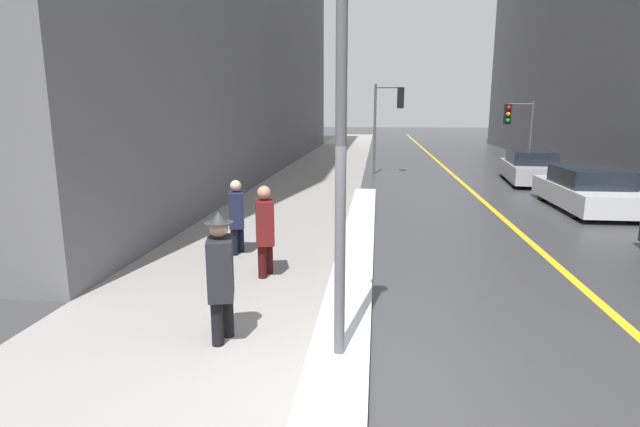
# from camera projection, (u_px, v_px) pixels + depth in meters

# --- Properties ---
(ground_plane) EXTENTS (160.00, 160.00, 0.00)m
(ground_plane) POSITION_uv_depth(u_px,v_px,m) (314.00, 391.00, 5.19)
(ground_plane) COLOR #38383A
(sidewalk_slab) EXTENTS (4.00, 80.00, 0.01)m
(sidewalk_slab) POSITION_uv_depth(u_px,v_px,m) (312.00, 182.00, 20.00)
(sidewalk_slab) COLOR gray
(sidewalk_slab) RESTS_ON ground
(road_centre_stripe) EXTENTS (0.16, 80.00, 0.00)m
(road_centre_stripe) POSITION_uv_depth(u_px,v_px,m) (465.00, 185.00, 19.33)
(road_centre_stripe) COLOR gold
(road_centre_stripe) RESTS_ON ground
(snow_bank_curb) EXTENTS (0.70, 13.71, 0.15)m
(snow_bank_curb) POSITION_uv_depth(u_px,v_px,m) (357.00, 241.00, 10.79)
(snow_bank_curb) COLOR silver
(snow_bank_curb) RESTS_ON ground
(lamp_post) EXTENTS (0.28, 0.28, 5.28)m
(lamp_post) POSITION_uv_depth(u_px,v_px,m) (341.00, 83.00, 5.08)
(lamp_post) COLOR #515156
(lamp_post) RESTS_ON ground
(traffic_light_near) EXTENTS (1.31, 0.32, 3.98)m
(traffic_light_near) POSITION_uv_depth(u_px,v_px,m) (390.00, 110.00, 22.00)
(traffic_light_near) COLOR #515156
(traffic_light_near) RESTS_ON ground
(traffic_light_far) EXTENTS (1.31, 0.32, 3.26)m
(traffic_light_far) POSITION_uv_depth(u_px,v_px,m) (516.00, 121.00, 22.90)
(traffic_light_far) COLOR #515156
(traffic_light_far) RESTS_ON ground
(pedestrian_in_fedora) EXTENTS (0.42, 0.57, 1.68)m
(pedestrian_in_fedora) POSITION_uv_depth(u_px,v_px,m) (221.00, 272.00, 6.12)
(pedestrian_in_fedora) COLOR black
(pedestrian_in_fedora) RESTS_ON ground
(pedestrian_trailing) EXTENTS (0.43, 0.58, 1.61)m
(pedestrian_trailing) POSITION_uv_depth(u_px,v_px,m) (265.00, 227.00, 8.59)
(pedestrian_trailing) COLOR #340C0C
(pedestrian_trailing) RESTS_ON ground
(pedestrian_in_glasses) EXTENTS (0.40, 0.72, 1.51)m
(pedestrian_in_glasses) POSITION_uv_depth(u_px,v_px,m) (237.00, 214.00, 9.96)
(pedestrian_in_glasses) COLOR black
(pedestrian_in_glasses) RESTS_ON ground
(parked_car_white) EXTENTS (1.78, 4.37, 1.24)m
(parked_car_white) POSITION_uv_depth(u_px,v_px,m) (587.00, 190.00, 14.51)
(parked_car_white) COLOR silver
(parked_car_white) RESTS_ON ground
(parked_car_silver) EXTENTS (2.12, 4.48, 1.29)m
(parked_car_silver) POSITION_uv_depth(u_px,v_px,m) (530.00, 168.00, 19.81)
(parked_car_silver) COLOR #B2B2B7
(parked_car_silver) RESTS_ON ground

